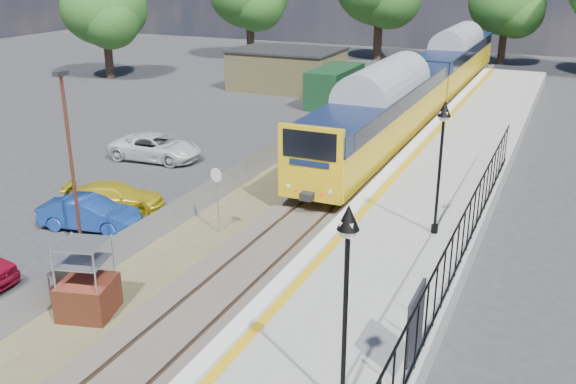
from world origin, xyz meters
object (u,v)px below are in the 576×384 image
Objects in this scene: brick_plinth at (86,281)px; car_blue at (89,213)px; carpark_lamp at (70,154)px; train at (427,78)px; victorian_lamp_north at (442,137)px; car_yellow at (115,197)px; car_white at (156,147)px; speed_sign at (217,190)px; victorian_lamp_south at (347,263)px.

brick_plinth is 6.67m from car_blue.
carpark_lamp reaches higher than brick_plinth.
car_blue is at bearing -106.24° from train.
train is 26.03m from car_blue.
victorian_lamp_north reaches higher than car_blue.
brick_plinth reaches higher than car_blue.
brick_plinth is 0.58× the size of car_yellow.
victorian_lamp_north is at bearing -113.69° from car_white.
car_blue is 0.80× the size of car_white.
speed_sign is at bearing -82.60° from car_blue.
carpark_lamp is at bearing -157.51° from car_blue.
car_yellow is at bearing -175.42° from victorian_lamp_north.
victorian_lamp_south is 0.96× the size of car_white.
car_white is at bearing 135.26° from victorian_lamp_south.
speed_sign is 5.23m from car_yellow.
car_white is at bearing 8.10° from car_blue.
car_blue is at bearing 151.13° from victorian_lamp_south.
victorian_lamp_south is 16.29m from car_yellow.
train reaches higher than car_blue.
victorian_lamp_south reaches higher than train.
car_blue is 9.03m from car_white.
brick_plinth is 0.61× the size of car_blue.
victorian_lamp_south and victorian_lamp_north have the same top height.
carpark_lamp is 5.26m from car_yellow.
car_blue is (-4.76, -1.58, -1.13)m from speed_sign.
brick_plinth is (-8.27, -8.05, -3.17)m from victorian_lamp_north.
carpark_lamp reaches higher than victorian_lamp_south.
train is at bearing -27.18° from car_blue.
brick_plinth is 0.36× the size of carpark_lamp.
brick_plinth is at bearing -46.11° from carpark_lamp.
car_blue is (-12.56, -2.96, -3.67)m from victorian_lamp_north.
speed_sign reaches higher than car_blue.
speed_sign reaches higher than car_white.
brick_plinth is 0.90× the size of speed_sign.
brick_plinth is 6.71m from speed_sign.
brick_plinth is 8.41m from car_yellow.
victorian_lamp_south is 22.41m from car_white.
brick_plinth reaches higher than car_yellow.
car_white is (-10.21, -16.41, -1.68)m from train.
speed_sign is (-7.80, -1.38, -2.54)m from victorian_lamp_north.
car_white reaches higher than car_blue.
train is 17.41× the size of brick_plinth.
car_white is (-15.71, 15.57, -3.63)m from victorian_lamp_south.
victorian_lamp_south is 1.00× the size of victorian_lamp_north.
train reaches higher than car_white.
victorian_lamp_north is 0.11× the size of train.
car_yellow is 7.10m from car_white.
car_yellow is at bearing -108.23° from train.
car_white is at bearing 112.02° from carpark_lamp.
speed_sign is 0.68× the size of car_blue.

